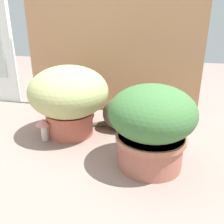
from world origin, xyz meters
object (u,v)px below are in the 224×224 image
Objects in this scene: grass_planter at (69,97)px; mushroom_ornament_pink at (44,125)px; leafy_planter at (152,124)px; cat at (126,112)px.

mushroom_ornament_pink is (-0.12, -0.11, -0.15)m from grass_planter.
grass_planter reaches higher than mushroom_ornament_pink.
grass_planter is 1.16× the size of leafy_planter.
cat is at bearing 22.84° from grass_planter.
cat is (-0.18, 0.36, -0.09)m from leafy_planter.
cat is at bearing 29.51° from mushroom_ornament_pink.
grass_planter reaches higher than leafy_planter.
leafy_planter is 0.64m from mushroom_ornament_pink.
grass_planter reaches higher than cat.
cat is at bearing 116.91° from leafy_planter.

